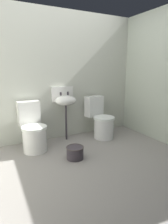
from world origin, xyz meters
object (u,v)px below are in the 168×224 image
at_px(toilet_right, 101,121).
at_px(bucket, 75,152).
at_px(sink, 65,100).
at_px(toilet_left, 33,131).

height_order(toilet_right, bucket, toilet_right).
distance_m(toilet_right, bucket, 1.06).
height_order(toilet_right, sink, sink).
height_order(sink, bucket, sink).
relative_size(sink, bucket, 3.68).
bearing_deg(bucket, sink, 77.85).
bearing_deg(sink, bucket, -102.15).
distance_m(sink, bucket, 1.06).
bearing_deg(sink, toilet_right, -15.86).
relative_size(toilet_left, bucket, 2.90).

